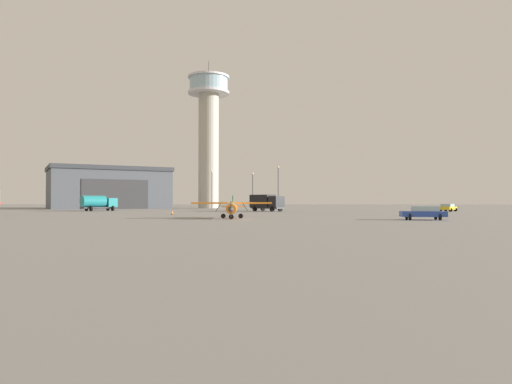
{
  "coord_description": "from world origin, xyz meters",
  "views": [
    {
      "loc": [
        4.34,
        -47.84,
        1.9
      ],
      "look_at": [
        0.34,
        29.3,
        3.44
      ],
      "focal_mm": 31.52,
      "sensor_mm": 36.0,
      "label": 1
    }
  ],
  "objects_px": {
    "truck_fuel_tanker_teal": "(98,202)",
    "car_blue": "(424,213)",
    "control_tower": "(209,127)",
    "light_post_west": "(212,186)",
    "traffic_cone_near_left": "(172,212)",
    "light_post_east": "(278,184)",
    "car_yellow": "(448,207)",
    "airplane_orange": "(232,207)",
    "truck_box_black": "(266,202)",
    "light_post_north": "(253,187)"
  },
  "relations": [
    {
      "from": "airplane_orange",
      "to": "car_blue",
      "type": "xyz_separation_m",
      "value": [
        19.53,
        -2.93,
        -0.45
      ]
    },
    {
      "from": "truck_fuel_tanker_teal",
      "to": "light_post_west",
      "type": "relative_size",
      "value": 0.71
    },
    {
      "from": "control_tower",
      "to": "airplane_orange",
      "type": "distance_m",
      "value": 72.16
    },
    {
      "from": "control_tower",
      "to": "truck_fuel_tanker_teal",
      "type": "xyz_separation_m",
      "value": [
        -15.69,
        -33.4,
        -19.75
      ]
    },
    {
      "from": "light_post_east",
      "to": "airplane_orange",
      "type": "bearing_deg",
      "value": -95.76
    },
    {
      "from": "light_post_west",
      "to": "truck_fuel_tanker_teal",
      "type": "bearing_deg",
      "value": -135.24
    },
    {
      "from": "truck_box_black",
      "to": "truck_fuel_tanker_teal",
      "type": "relative_size",
      "value": 1.06
    },
    {
      "from": "truck_box_black",
      "to": "light_post_north",
      "type": "xyz_separation_m",
      "value": [
        -3.62,
        18.93,
        3.25
      ]
    },
    {
      "from": "light_post_west",
      "to": "traffic_cone_near_left",
      "type": "height_order",
      "value": "light_post_west"
    },
    {
      "from": "car_yellow",
      "to": "light_post_north",
      "type": "relative_size",
      "value": 0.54
    },
    {
      "from": "car_yellow",
      "to": "truck_fuel_tanker_teal",
      "type": "bearing_deg",
      "value": 127.24
    },
    {
      "from": "car_blue",
      "to": "light_post_north",
      "type": "height_order",
      "value": "light_post_north"
    },
    {
      "from": "airplane_orange",
      "to": "truck_fuel_tanker_teal",
      "type": "relative_size",
      "value": 1.39
    },
    {
      "from": "light_post_north",
      "to": "traffic_cone_near_left",
      "type": "bearing_deg",
      "value": -102.81
    },
    {
      "from": "light_post_west",
      "to": "light_post_east",
      "type": "height_order",
      "value": "light_post_east"
    },
    {
      "from": "control_tower",
      "to": "truck_box_black",
      "type": "bearing_deg",
      "value": -64.61
    },
    {
      "from": "airplane_orange",
      "to": "light_post_north",
      "type": "bearing_deg",
      "value": 177.0
    },
    {
      "from": "car_blue",
      "to": "light_post_east",
      "type": "relative_size",
      "value": 0.47
    },
    {
      "from": "airplane_orange",
      "to": "truck_box_black",
      "type": "bearing_deg",
      "value": 171.44
    },
    {
      "from": "light_post_east",
      "to": "light_post_north",
      "type": "height_order",
      "value": "light_post_east"
    },
    {
      "from": "car_yellow",
      "to": "light_post_north",
      "type": "distance_m",
      "value": 41.25
    },
    {
      "from": "airplane_orange",
      "to": "truck_box_black",
      "type": "distance_m",
      "value": 34.13
    },
    {
      "from": "airplane_orange",
      "to": "light_post_east",
      "type": "relative_size",
      "value": 0.92
    },
    {
      "from": "airplane_orange",
      "to": "traffic_cone_near_left",
      "type": "distance_m",
      "value": 16.82
    },
    {
      "from": "control_tower",
      "to": "car_blue",
      "type": "height_order",
      "value": "control_tower"
    },
    {
      "from": "truck_box_black",
      "to": "light_post_east",
      "type": "distance_m",
      "value": 15.38
    },
    {
      "from": "car_blue",
      "to": "control_tower",
      "type": "bearing_deg",
      "value": -60.79
    },
    {
      "from": "truck_fuel_tanker_teal",
      "to": "truck_box_black",
      "type": "bearing_deg",
      "value": -47.53
    },
    {
      "from": "car_blue",
      "to": "car_yellow",
      "type": "xyz_separation_m",
      "value": [
        15.92,
        36.82,
        0.0
      ]
    },
    {
      "from": "airplane_orange",
      "to": "control_tower",
      "type": "bearing_deg",
      "value": -172.82
    },
    {
      "from": "airplane_orange",
      "to": "light_post_north",
      "type": "height_order",
      "value": "light_post_north"
    },
    {
      "from": "truck_fuel_tanker_teal",
      "to": "car_blue",
      "type": "bearing_deg",
      "value": -84.16
    },
    {
      "from": "control_tower",
      "to": "traffic_cone_near_left",
      "type": "relative_size",
      "value": 64.66
    },
    {
      "from": "truck_fuel_tanker_teal",
      "to": "car_blue",
      "type": "distance_m",
      "value": 61.4
    },
    {
      "from": "car_yellow",
      "to": "light_post_west",
      "type": "xyz_separation_m",
      "value": [
        -45.69,
        19.36,
        4.5
      ]
    },
    {
      "from": "light_post_west",
      "to": "traffic_cone_near_left",
      "type": "relative_size",
      "value": 14.76
    },
    {
      "from": "light_post_east",
      "to": "car_yellow",
      "type": "bearing_deg",
      "value": -25.92
    },
    {
      "from": "airplane_orange",
      "to": "light_post_north",
      "type": "xyz_separation_m",
      "value": [
        -0.89,
        52.95,
        3.78
      ]
    },
    {
      "from": "truck_fuel_tanker_teal",
      "to": "control_tower",
      "type": "bearing_deg",
      "value": 18.34
    },
    {
      "from": "car_blue",
      "to": "truck_fuel_tanker_teal",
      "type": "bearing_deg",
      "value": -33.35
    },
    {
      "from": "control_tower",
      "to": "light_post_east",
      "type": "xyz_separation_m",
      "value": [
        18.3,
        -19.24,
        -15.79
      ]
    },
    {
      "from": "car_blue",
      "to": "light_post_west",
      "type": "relative_size",
      "value": 0.5
    },
    {
      "from": "light_post_west",
      "to": "traffic_cone_near_left",
      "type": "xyz_separation_m",
      "value": [
        0.41,
        -39.64,
        -4.95
      ]
    },
    {
      "from": "control_tower",
      "to": "truck_box_black",
      "type": "xyz_separation_m",
      "value": [
        16.12,
        -33.97,
        -19.66
      ]
    },
    {
      "from": "car_yellow",
      "to": "light_post_east",
      "type": "xyz_separation_m",
      "value": [
        -30.53,
        14.84,
        4.84
      ]
    },
    {
      "from": "light_post_east",
      "to": "traffic_cone_near_left",
      "type": "distance_m",
      "value": 38.46
    },
    {
      "from": "light_post_east",
      "to": "traffic_cone_near_left",
      "type": "height_order",
      "value": "light_post_east"
    },
    {
      "from": "light_post_north",
      "to": "truck_fuel_tanker_teal",
      "type": "bearing_deg",
      "value": -146.91
    },
    {
      "from": "car_yellow",
      "to": "control_tower",
      "type": "bearing_deg",
      "value": 92.94
    },
    {
      "from": "control_tower",
      "to": "truck_box_black",
      "type": "relative_size",
      "value": 5.84
    }
  ]
}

